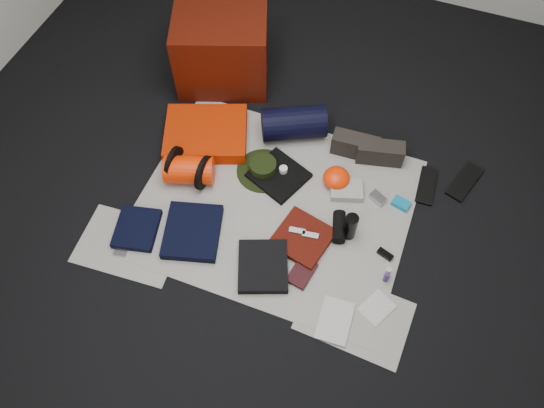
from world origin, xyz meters
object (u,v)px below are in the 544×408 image
(water_bottle, at_px, (350,227))
(navy_duffel, at_px, (294,123))
(stuff_sack, at_px, (189,170))
(red_cabinet, at_px, (222,49))
(sleeping_pad, at_px, (206,134))
(paperback_book, at_px, (302,273))
(compact_camera, at_px, (378,198))

(water_bottle, bearing_deg, navy_duffel, 132.96)
(stuff_sack, relative_size, navy_duffel, 0.72)
(red_cabinet, xyz_separation_m, sleeping_pad, (0.12, -0.57, -0.20))
(sleeping_pad, xyz_separation_m, paperback_book, (0.90, -0.69, -0.04))
(stuff_sack, relative_size, paperback_book, 1.67)
(paperback_book, bearing_deg, navy_duffel, 122.21)
(paperback_book, bearing_deg, red_cabinet, 138.85)
(navy_duffel, bearing_deg, red_cabinet, 125.99)
(sleeping_pad, relative_size, water_bottle, 2.73)
(navy_duffel, relative_size, paperback_book, 2.31)
(compact_camera, bearing_deg, stuff_sack, -140.70)
(stuff_sack, distance_m, compact_camera, 1.16)
(water_bottle, bearing_deg, sleeping_pad, 161.50)
(compact_camera, bearing_deg, navy_duffel, -178.45)
(stuff_sack, xyz_separation_m, navy_duffel, (0.48, 0.56, 0.02))
(sleeping_pad, bearing_deg, compact_camera, -3.27)
(sleeping_pad, xyz_separation_m, water_bottle, (1.08, -0.36, 0.05))
(sleeping_pad, relative_size, navy_duffel, 1.27)
(red_cabinet, bearing_deg, paperback_book, -70.99)
(navy_duffel, bearing_deg, water_bottle, -73.72)
(water_bottle, bearing_deg, red_cabinet, 142.16)
(stuff_sack, bearing_deg, compact_camera, 12.74)
(sleeping_pad, xyz_separation_m, navy_duffel, (0.52, 0.24, 0.06))
(paperback_book, bearing_deg, sleeping_pad, 152.35)
(red_cabinet, height_order, water_bottle, red_cabinet)
(water_bottle, relative_size, paperback_book, 1.08)
(sleeping_pad, height_order, stuff_sack, stuff_sack)
(red_cabinet, distance_m, paperback_book, 1.63)
(red_cabinet, height_order, navy_duffel, red_cabinet)
(red_cabinet, height_order, stuff_sack, red_cabinet)
(sleeping_pad, distance_m, water_bottle, 1.14)
(compact_camera, distance_m, paperback_book, 0.68)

